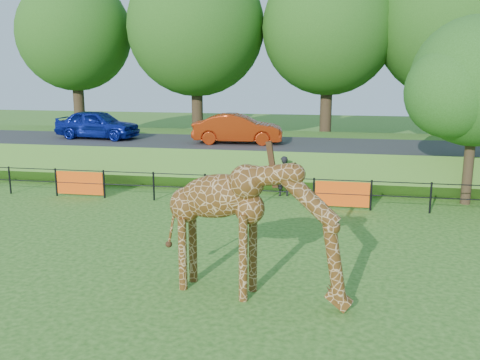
{
  "coord_description": "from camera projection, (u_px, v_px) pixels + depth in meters",
  "views": [
    {
      "loc": [
        2.77,
        -10.74,
        5.03
      ],
      "look_at": [
        0.23,
        3.07,
        2.0
      ],
      "focal_mm": 40.0,
      "sensor_mm": 36.0,
      "label": 1
    }
  ],
  "objects": [
    {
      "name": "embankment",
      "position": [
        281.0,
        155.0,
        26.64
      ],
      "size": [
        40.0,
        9.0,
        1.3
      ],
      "primitive_type": "cube",
      "color": "#255615",
      "rests_on": "ground"
    },
    {
      "name": "visitor",
      "position": [
        284.0,
        176.0,
        20.83
      ],
      "size": [
        0.66,
        0.53,
        1.58
      ],
      "primitive_type": "imported",
      "rotation": [
        0.0,
        0.0,
        3.43
      ],
      "color": "black",
      "rests_on": "ground"
    },
    {
      "name": "giraffe",
      "position": [
        254.0,
        230.0,
        11.54
      ],
      "size": [
        4.4,
        1.72,
        3.09
      ],
      "primitive_type": null,
      "rotation": [
        0.0,
        0.0,
        -0.22
      ],
      "color": "#563211",
      "rests_on": "ground"
    },
    {
      "name": "tree_east",
      "position": [
        478.0,
        87.0,
        18.89
      ],
      "size": [
        5.4,
        4.71,
        6.76
      ],
      "color": "#372619",
      "rests_on": "ground"
    },
    {
      "name": "car_blue",
      "position": [
        97.0,
        124.0,
        26.64
      ],
      "size": [
        4.34,
        2.11,
        1.43
      ],
      "primitive_type": "imported",
      "rotation": [
        0.0,
        0.0,
        1.47
      ],
      "color": "#13249E",
      "rests_on": "road"
    },
    {
      "name": "road",
      "position": [
        277.0,
        145.0,
        25.05
      ],
      "size": [
        40.0,
        5.0,
        0.12
      ],
      "primitive_type": "cube",
      "color": "#2D2D30",
      "rests_on": "embankment"
    },
    {
      "name": "ground",
      "position": [
        205.0,
        296.0,
        11.88
      ],
      "size": [
        90.0,
        90.0,
        0.0
      ],
      "primitive_type": "plane",
      "color": "#255615",
      "rests_on": "ground"
    },
    {
      "name": "perimeter_fence",
      "position": [
        258.0,
        191.0,
        19.45
      ],
      "size": [
        28.07,
        0.1,
        1.1
      ],
      "primitive_type": null,
      "color": "black",
      "rests_on": "ground"
    },
    {
      "name": "car_red",
      "position": [
        238.0,
        129.0,
        24.99
      ],
      "size": [
        4.27,
        1.78,
        1.37
      ],
      "primitive_type": "imported",
      "rotation": [
        0.0,
        0.0,
        1.65
      ],
      "color": "#9F2A0B",
      "rests_on": "road"
    },
    {
      "name": "bg_tree_line",
      "position": [
        327.0,
        27.0,
        31.18
      ],
      "size": [
        37.3,
        8.8,
        11.82
      ],
      "color": "#372619",
      "rests_on": "ground"
    }
  ]
}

